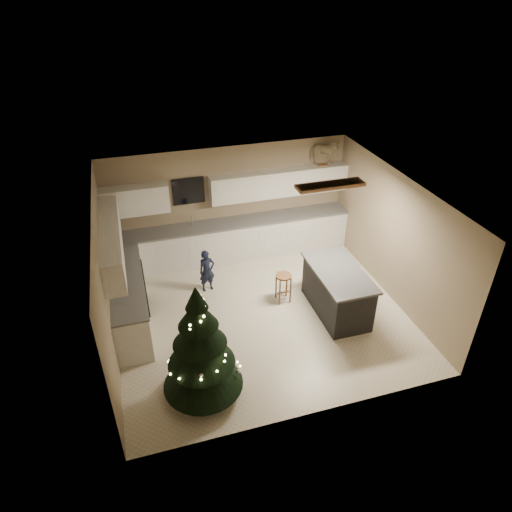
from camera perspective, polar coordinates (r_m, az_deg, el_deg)
The scene contains 8 objects.
ground_plane at distance 9.11m, azimuth 0.64°, elevation -7.25°, with size 5.50×5.50×0.00m, color beige.
room_shell at distance 8.12m, azimuth 0.86°, elevation 2.34°, with size 5.52×5.02×2.61m.
cabinetry at distance 9.82m, azimuth -7.28°, elevation 1.14°, with size 5.50×3.20×2.00m.
island at distance 9.05m, azimuth 10.08°, elevation -4.33°, with size 0.90×1.70×0.95m.
bar_stool at distance 9.20m, azimuth 3.46°, elevation -3.19°, with size 0.33×0.33×0.62m.
christmas_tree at distance 7.13m, azimuth -6.91°, elevation -11.88°, with size 1.32×1.27×2.11m.
toddler at distance 9.54m, azimuth -6.15°, elevation -1.87°, with size 0.34×0.23×0.94m, color black.
rocking_horse at distance 10.58m, azimuth 8.45°, elevation 12.73°, with size 0.75×0.56×0.60m.
Camera 1 is at (-2.12, -6.69, 5.82)m, focal length 32.00 mm.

